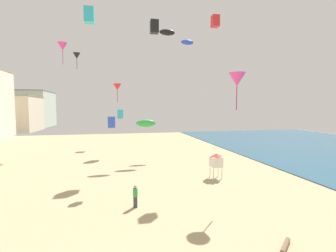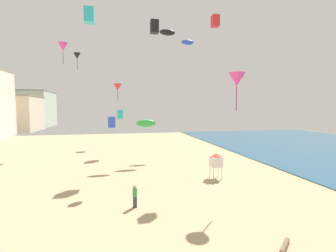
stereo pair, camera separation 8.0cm
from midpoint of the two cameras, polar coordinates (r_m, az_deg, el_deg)
The scene contains 17 objects.
boardwalk_hotel_distant at distance 86.66m, azimuth -33.60°, elevation 2.52°, with size 14.52×14.60×11.00m.
boardwalk_hotel_furthest at distance 105.08m, azimuth -29.74°, elevation 3.62°, with size 12.35×18.02×13.78m.
kite_flyer at distance 17.72m, azimuth -7.93°, elevation -16.25°, with size 0.34×0.34×1.64m.
lifeguard_stand at distance 24.64m, azimuth 11.71°, elevation -8.18°, with size 1.10×1.10×2.55m.
driftwood_log at distance 14.72m, azimuth 26.68°, elevation -24.61°, with size 0.24×0.24×1.45m, color #7A6047.
kite_blue_parafoil at distance 42.30m, azimuth 4.81°, elevation 19.64°, with size 2.19×0.61×0.85m.
kite_blue_box at distance 35.19m, azimuth -13.46°, elevation 0.94°, with size 1.03×1.03×1.62m.
kite_black_box at distance 32.08m, azimuth -3.25°, elevation 22.98°, with size 1.01×1.01×1.58m.
kite_cyan_box at distance 27.98m, azimuth -18.55°, elevation 24.18°, with size 0.98×0.98×1.54m.
kite_magenta_delta at distance 47.51m, azimuth -24.17°, elevation 17.21°, with size 1.66×1.66×3.77m.
kite_red_delta at distance 46.57m, azimuth -12.13°, elevation 9.24°, with size 1.56×1.56×3.54m.
kite_black_delta at distance 43.34m, azimuth -21.22°, elevation 15.62°, with size 1.17×1.17×2.65m.
kite_magenta_delta_2 at distance 19.77m, azimuth 16.52°, elevation 10.79°, with size 1.31×1.31×2.98m.
kite_green_parafoil at distance 29.91m, azimuth -5.31°, elevation 0.66°, with size 2.50×0.69×0.97m.
kite_red_box at distance 27.38m, azimuth 11.52°, elevation 23.73°, with size 0.75×0.75×1.17m.
kite_black_parafoil at distance 38.13m, azimuth -0.11°, elevation 21.83°, with size 2.38×0.66×0.92m.
kite_cyan_box_2 at distance 21.69m, azimuth -11.48°, elevation 2.88°, with size 0.52×0.52×0.81m.
Camera 2 is at (0.51, -7.13, 7.13)m, focal length 25.04 mm.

